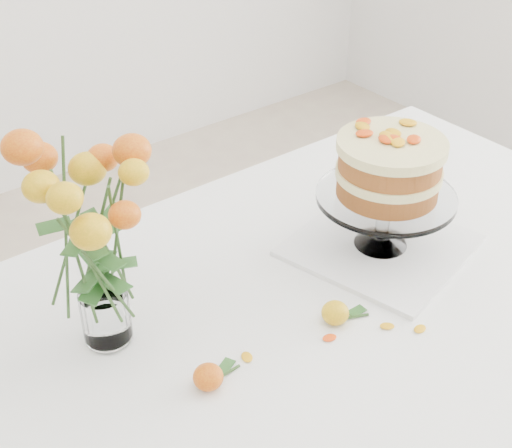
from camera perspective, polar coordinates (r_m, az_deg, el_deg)
The scene contains 10 objects.
table at distance 1.42m, azimuth 6.54°, elevation -7.30°, with size 1.43×0.93×0.76m.
napkin at distance 1.46m, azimuth 9.89°, elevation -1.71°, with size 0.32×0.32×0.01m, color white.
cake_stand at distance 1.37m, azimuth 10.57°, elevation 4.00°, with size 0.27×0.27×0.24m.
rose_vase at distance 1.11m, azimuth -13.03°, elevation 0.05°, with size 0.27×0.27×0.41m.
loose_rose_near at distance 1.27m, azimuth 6.37°, elevation -7.08°, with size 0.08×0.05×0.04m.
loose_rose_far at distance 1.15m, azimuth -3.83°, elevation -12.10°, with size 0.09×0.05×0.04m.
stray_petal_a at distance 1.24m, azimuth 5.90°, elevation -9.06°, with size 0.03×0.02×0.00m, color #FBAB0F.
stray_petal_b at distance 1.28m, azimuth 10.45°, elevation -8.05°, with size 0.03×0.02×0.00m, color #FBAB0F.
stray_petal_c at distance 1.29m, azimuth 12.98°, elevation -8.19°, with size 0.03×0.02×0.00m, color #FBAB0F.
stray_petal_d at distance 1.20m, azimuth -0.73°, elevation -10.61°, with size 0.03×0.02×0.00m, color #FBAB0F.
Camera 1 is at (-0.77, -0.74, 1.60)m, focal length 50.00 mm.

